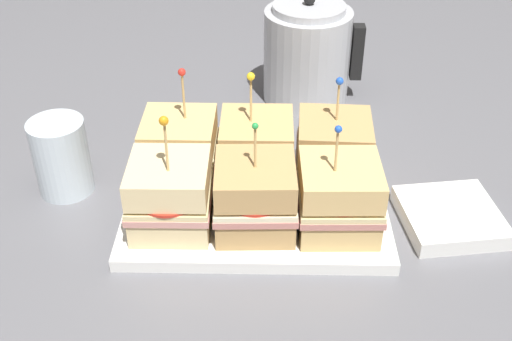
% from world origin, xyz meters
% --- Properties ---
extents(ground_plane, '(6.00, 6.00, 0.00)m').
position_xyz_m(ground_plane, '(0.00, 0.00, 0.00)').
color(ground_plane, slate).
extents(serving_platter, '(0.36, 0.26, 0.02)m').
position_xyz_m(serving_platter, '(0.00, 0.00, 0.01)').
color(serving_platter, white).
rests_on(serving_platter, ground_plane).
extents(sandwich_front_left, '(0.11, 0.11, 0.17)m').
position_xyz_m(sandwich_front_left, '(-0.11, -0.05, 0.07)').
color(sandwich_front_left, beige).
rests_on(sandwich_front_left, serving_platter).
extents(sandwich_front_center, '(0.11, 0.11, 0.16)m').
position_xyz_m(sandwich_front_center, '(0.00, -0.05, 0.07)').
color(sandwich_front_center, tan).
rests_on(sandwich_front_center, serving_platter).
extents(sandwich_front_right, '(0.11, 0.11, 0.16)m').
position_xyz_m(sandwich_front_right, '(0.11, -0.06, 0.07)').
color(sandwich_front_right, tan).
rests_on(sandwich_front_right, serving_platter).
extents(sandwich_back_left, '(0.11, 0.11, 0.17)m').
position_xyz_m(sandwich_back_left, '(-0.11, 0.05, 0.07)').
color(sandwich_back_left, tan).
rests_on(sandwich_back_left, serving_platter).
extents(sandwich_back_center, '(0.11, 0.11, 0.17)m').
position_xyz_m(sandwich_back_center, '(0.00, 0.05, 0.07)').
color(sandwich_back_center, tan).
rests_on(sandwich_back_center, serving_platter).
extents(sandwich_back_right, '(0.11, 0.11, 0.16)m').
position_xyz_m(sandwich_back_right, '(0.11, 0.05, 0.07)').
color(sandwich_back_right, tan).
rests_on(sandwich_back_right, serving_platter).
extents(kettle_steel, '(0.17, 0.15, 0.20)m').
position_xyz_m(kettle_steel, '(0.08, 0.33, 0.09)').
color(kettle_steel, '#B7BABF').
rests_on(kettle_steel, ground_plane).
extents(drinking_glass, '(0.08, 0.08, 0.11)m').
position_xyz_m(drinking_glass, '(-0.28, 0.05, 0.06)').
color(drinking_glass, silver).
rests_on(drinking_glass, ground_plane).
extents(napkin_stack, '(0.15, 0.15, 0.02)m').
position_xyz_m(napkin_stack, '(0.27, -0.03, 0.01)').
color(napkin_stack, white).
rests_on(napkin_stack, ground_plane).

